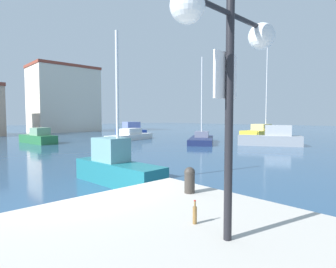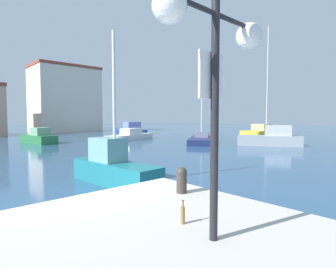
{
  "view_description": "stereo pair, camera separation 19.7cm",
  "coord_description": "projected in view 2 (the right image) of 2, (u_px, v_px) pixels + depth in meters",
  "views": [
    {
      "loc": [
        -2.6,
        -5.82,
        2.61
      ],
      "look_at": [
        17.24,
        15.42,
        0.86
      ],
      "focal_mm": 28.9,
      "sensor_mm": 36.0,
      "label": 1
    },
    {
      "loc": [
        -2.46,
        -5.96,
        2.61
      ],
      "look_at": [
        17.24,
        15.42,
        0.86
      ],
      "focal_mm": 28.9,
      "sensor_mm": 36.0,
      "label": 2
    }
  ],
  "objects": [
    {
      "name": "sailboat_teal_center_channel",
      "position": [
        113.0,
        167.0,
        10.69
      ],
      "size": [
        1.47,
        4.46,
        5.94
      ],
      "color": "#1E707A",
      "rests_on": "water"
    },
    {
      "name": "motorboat_grey_outer_mooring",
      "position": [
        271.0,
        138.0,
        25.12
      ],
      "size": [
        4.1,
        5.61,
        1.93
      ],
      "color": "gray",
      "rests_on": "water"
    },
    {
      "name": "lamppost",
      "position": [
        215.0,
        37.0,
        3.2
      ],
      "size": [
        1.85,
        0.36,
        4.06
      ],
      "color": "black",
      "rests_on": "pier_quay"
    },
    {
      "name": "bottle",
      "position": [
        183.0,
        214.0,
        3.84
      ],
      "size": [
        0.06,
        0.06,
        0.34
      ],
      "color": "olive",
      "rests_on": "pier_quay"
    },
    {
      "name": "warehouse_block",
      "position": [
        65.0,
        99.0,
        51.32
      ],
      "size": [
        11.51,
        8.24,
        12.23
      ],
      "color": "beige",
      "rests_on": "ground"
    },
    {
      "name": "motorboat_white_far_left",
      "position": [
        131.0,
        136.0,
        32.17
      ],
      "size": [
        7.43,
        4.28,
        1.35
      ],
      "color": "white",
      "rests_on": "water"
    },
    {
      "name": "mooring_bollard",
      "position": [
        182.0,
        179.0,
        5.41
      ],
      "size": [
        0.22,
        0.22,
        0.52
      ],
      "color": "#38332D",
      "rests_on": "pier_quay"
    },
    {
      "name": "sailboat_yellow_distant_north",
      "position": [
        266.0,
        132.0,
        36.01
      ],
      "size": [
        9.04,
        2.79,
        14.63
      ],
      "color": "gold",
      "rests_on": "water"
    },
    {
      "name": "sailboat_navy_inner_mooring",
      "position": [
        202.0,
        139.0,
        28.22
      ],
      "size": [
        7.27,
        6.26,
        8.84
      ],
      "color": "#19234C",
      "rests_on": "water"
    },
    {
      "name": "motorboat_green_distant_east",
      "position": [
        39.0,
        138.0,
        27.77
      ],
      "size": [
        2.29,
        5.34,
        1.61
      ],
      "color": "#28703D",
      "rests_on": "water"
    },
    {
      "name": "motorboat_blue_mid_harbor",
      "position": [
        131.0,
        130.0,
        43.82
      ],
      "size": [
        4.75,
        8.67,
        1.97
      ],
      "color": "#233D93",
      "rests_on": "water"
    },
    {
      "name": "water",
      "position": [
        127.0,
        141.0,
        31.02
      ],
      "size": [
        160.0,
        160.0,
        0.0
      ],
      "primitive_type": "plane",
      "color": "#2D5175",
      "rests_on": "ground"
    }
  ]
}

